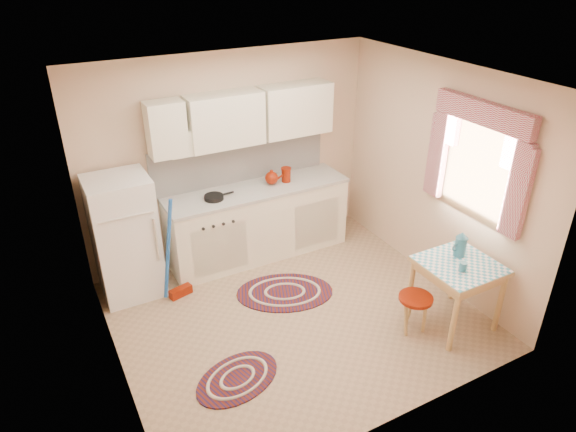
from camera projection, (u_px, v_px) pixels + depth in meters
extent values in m
plane|color=tan|center=(294.00, 314.00, 5.51)|extent=(3.60, 3.60, 0.00)
cube|color=silver|center=(296.00, 80.00, 4.34)|extent=(3.60, 3.20, 0.04)
cube|color=#D1AE8D|center=(230.00, 157.00, 6.17)|extent=(3.60, 0.04, 2.50)
cube|color=#D1AE8D|center=(403.00, 301.00, 3.68)|extent=(3.60, 0.04, 2.50)
cube|color=#D1AE8D|center=(101.00, 259.00, 4.17)|extent=(0.04, 3.20, 2.50)
cube|color=#D1AE8D|center=(437.00, 175.00, 5.68)|extent=(0.04, 3.20, 2.50)
cube|color=white|center=(241.00, 160.00, 6.23)|extent=(2.25, 0.03, 0.55)
cube|color=white|center=(244.00, 117.00, 5.85)|extent=(2.25, 0.33, 0.60)
cube|color=white|center=(478.00, 167.00, 5.10)|extent=(0.04, 0.85, 0.95)
cube|color=white|center=(125.00, 238.00, 5.56)|extent=(0.65, 0.60, 1.40)
cube|color=white|center=(258.00, 223.00, 6.40)|extent=(2.25, 0.60, 0.88)
cube|color=#B6B5AD|center=(257.00, 189.00, 6.18)|extent=(2.27, 0.62, 0.04)
cylinder|color=black|center=(214.00, 197.00, 5.88)|extent=(0.24, 0.24, 0.05)
cylinder|color=maroon|center=(286.00, 175.00, 6.30)|extent=(0.12, 0.12, 0.16)
cube|color=tan|center=(455.00, 294.00, 5.23)|extent=(0.72, 0.72, 0.72)
cylinder|color=maroon|center=(414.00, 314.00, 5.19)|extent=(0.45, 0.45, 0.42)
cylinder|color=#2A6980|center=(463.00, 267.00, 4.93)|extent=(0.09, 0.09, 0.10)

